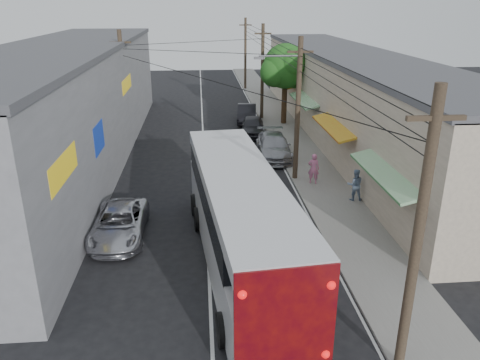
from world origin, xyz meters
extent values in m
plane|color=black|center=(0.00, 0.00, 0.00)|extent=(120.00, 120.00, 0.00)
cube|color=slate|center=(6.50, 20.00, 0.06)|extent=(3.00, 80.00, 0.12)
cube|color=beige|center=(11.00, 22.00, 3.00)|extent=(6.00, 40.00, 6.00)
cube|color=#4C4C51|center=(11.00, 22.00, 6.10)|extent=(6.20, 40.00, 0.30)
cube|color=#1C7F2B|center=(7.70, 6.00, 2.90)|extent=(1.39, 6.00, 0.46)
cube|color=#C95817|center=(7.70, 14.00, 2.90)|extent=(1.39, 6.00, 0.46)
cube|color=#1C7F2B|center=(7.70, 22.00, 2.90)|extent=(1.39, 6.00, 0.46)
cube|color=#C95817|center=(7.70, 30.00, 2.90)|extent=(1.39, 6.00, 0.46)
cube|color=#1C7F2B|center=(7.70, 38.00, 2.90)|extent=(1.39, 6.00, 0.46)
cube|color=gray|center=(-8.50, 18.00, 3.50)|extent=(7.00, 36.00, 7.00)
cube|color=#4C4C51|center=(-8.50, 18.00, 7.10)|extent=(7.20, 36.00, 0.30)
cube|color=yellow|center=(-5.05, 4.00, 4.20)|extent=(0.12, 3.50, 1.00)
cube|color=#1433A5|center=(-5.05, 10.00, 3.60)|extent=(0.12, 2.20, 1.40)
cube|color=yellow|center=(-5.05, 20.00, 4.50)|extent=(0.12, 4.00, 0.90)
cylinder|color=#473828|center=(5.20, -2.00, 4.00)|extent=(0.28, 0.28, 8.00)
cube|color=#473828|center=(5.20, -2.00, 7.20)|extent=(1.40, 0.12, 0.12)
cylinder|color=#473828|center=(5.20, 13.00, 4.00)|extent=(0.28, 0.28, 8.00)
cube|color=#473828|center=(5.20, 13.00, 7.20)|extent=(1.40, 0.12, 0.12)
cylinder|color=#473828|center=(5.20, 28.00, 4.00)|extent=(0.28, 0.28, 8.00)
cube|color=#473828|center=(5.20, 28.00, 7.20)|extent=(1.40, 0.12, 0.12)
cylinder|color=#473828|center=(5.20, 43.00, 4.00)|extent=(0.28, 0.28, 8.00)
cube|color=#473828|center=(5.20, 43.00, 7.20)|extent=(1.40, 0.12, 0.12)
cylinder|color=#473828|center=(-5.20, 20.00, 4.00)|extent=(0.28, 0.28, 8.00)
cube|color=#473828|center=(-5.20, 20.00, 7.20)|extent=(1.40, 0.12, 0.12)
cylinder|color=#59595E|center=(4.10, 13.00, 7.00)|extent=(2.20, 0.10, 0.10)
cube|color=#59595E|center=(3.00, 13.00, 6.90)|extent=(0.50, 0.18, 0.12)
cylinder|color=#3F2B19|center=(6.80, 26.00, 2.00)|extent=(0.44, 0.44, 4.00)
sphere|color=#184D14|center=(6.80, 26.00, 4.80)|extent=(3.60, 3.60, 3.60)
sphere|color=#184D14|center=(7.80, 26.60, 4.20)|extent=(2.60, 2.60, 2.60)
sphere|color=#184D14|center=(5.90, 25.60, 4.40)|extent=(2.40, 2.40, 2.40)
sphere|color=#184D14|center=(7.20, 25.00, 5.20)|extent=(2.20, 2.20, 2.20)
sphere|color=#184D14|center=(6.50, 26.90, 5.00)|extent=(2.00, 2.00, 2.00)
cube|color=silver|center=(1.24, 4.00, 1.23)|extent=(3.86, 13.03, 2.03)
cube|color=black|center=(1.19, 4.53, 2.73)|extent=(3.68, 10.90, 1.07)
cube|color=silver|center=(1.24, 4.00, 3.48)|extent=(3.86, 13.03, 0.53)
cube|color=maroon|center=(1.84, -2.41, 2.14)|extent=(2.65, 0.33, 3.10)
sphere|color=red|center=(2.96, -2.34, 0.96)|extent=(0.24, 0.24, 0.24)
sphere|color=red|center=(0.73, -2.55, 3.10)|extent=(0.24, 0.24, 0.24)
sphere|color=red|center=(2.96, -2.34, 3.10)|extent=(0.24, 0.24, 0.24)
cylinder|color=black|center=(0.33, -0.60, 0.53)|extent=(0.42, 1.09, 1.07)
cylinder|color=black|center=(2.99, -0.35, 0.53)|extent=(0.42, 1.09, 1.07)
cylinder|color=black|center=(-0.39, 7.07, 0.53)|extent=(0.42, 1.09, 1.07)
cylinder|color=black|center=(2.27, 7.32, 0.53)|extent=(0.42, 1.09, 1.07)
cylinder|color=black|center=(-0.54, 8.67, 0.53)|extent=(0.42, 1.09, 1.07)
cylinder|color=black|center=(2.12, 8.92, 0.53)|extent=(0.42, 1.09, 1.07)
imported|color=silver|center=(-3.80, 6.65, 0.67)|extent=(2.24, 4.81, 1.33)
imported|color=#919298|center=(4.60, 17.22, 0.75)|extent=(2.33, 5.27, 1.51)
imported|color=#27282D|center=(3.80, 22.74, 0.72)|extent=(2.27, 4.42, 1.44)
imported|color=black|center=(3.80, 27.09, 0.73)|extent=(2.04, 4.60, 1.47)
imported|color=#CD6C98|center=(6.05, 12.08, 0.98)|extent=(0.73, 0.61, 1.72)
imported|color=#849EC0|center=(7.60, 9.55, 0.95)|extent=(0.87, 0.72, 1.65)
camera|label=1|loc=(-0.13, -12.00, 9.68)|focal=35.00mm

